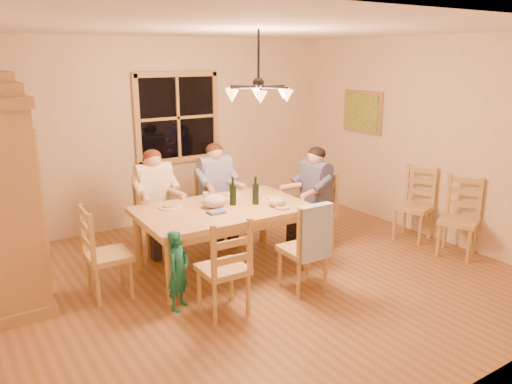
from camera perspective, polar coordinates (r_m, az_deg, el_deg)
floor at (r=5.77m, az=0.26°, el=-9.70°), size 5.50×5.50×0.00m
ceiling at (r=5.23m, az=0.29°, el=18.15°), size 5.50×5.00×0.02m
wall_back at (r=7.52m, az=-10.38°, el=6.76°), size 5.50×0.02×2.70m
wall_right at (r=7.21m, az=18.92°, el=5.81°), size 0.02×5.00×2.70m
window at (r=7.54m, az=-8.94°, el=8.38°), size 1.30×0.06×1.30m
painting at (r=7.93m, az=12.05°, el=8.94°), size 0.06×0.78×0.64m
chandelier at (r=5.24m, az=0.28°, el=11.33°), size 0.77×0.68×0.71m
dining_table at (r=5.77m, az=-3.82°, el=-2.68°), size 1.96×1.23×0.76m
chair_far_left at (r=6.49m, az=-11.30°, el=-4.21°), size 0.45×0.43×0.99m
chair_far_right at (r=6.81m, az=-4.55°, el=-3.01°), size 0.45×0.43×0.99m
chair_near_left at (r=4.95m, az=-3.76°, el=-10.35°), size 0.45×0.43×0.99m
chair_near_right at (r=5.42m, az=5.35°, el=-8.02°), size 0.45×0.43×0.99m
chair_end_left at (r=5.45m, az=-16.40°, el=-8.46°), size 0.43×0.45×0.99m
chair_end_right at (r=6.57m, az=6.60°, el=-3.75°), size 0.43×0.45×0.99m
adult_woman at (r=6.33m, az=-11.55°, el=0.38°), size 0.41×0.43×0.87m
adult_plaid_man at (r=6.66m, az=-4.65°, el=1.38°), size 0.41×0.43×0.87m
adult_slate_man at (r=6.42m, az=6.75°, el=0.79°), size 0.43×0.41×0.87m
towel at (r=5.13m, az=6.73°, el=-4.65°), size 0.38×0.11×0.58m
wine_bottle_a at (r=5.77m, az=-2.66°, el=0.08°), size 0.08×0.08×0.33m
wine_bottle_b at (r=5.80m, az=-0.05°, el=0.17°), size 0.08×0.08×0.33m
plate_woman at (r=5.79m, az=-9.77°, el=-1.69°), size 0.26×0.26×0.02m
plate_plaid at (r=6.16m, az=-2.93°, el=-0.43°), size 0.26×0.26×0.02m
plate_slate at (r=6.02m, az=1.83°, el=-0.79°), size 0.26×0.26×0.02m
wine_glass_a at (r=5.87m, az=-5.77°, el=-0.68°), size 0.06×0.06×0.14m
wine_glass_b at (r=6.07m, az=0.19°, el=-0.08°), size 0.06×0.06×0.14m
cap at (r=5.75m, az=2.38°, el=-1.11°), size 0.20×0.20×0.11m
napkin at (r=5.52m, az=-4.56°, el=-2.30°), size 0.18×0.15×0.03m
cloth_bundle at (r=5.72m, az=-4.81°, el=-1.01°), size 0.28×0.22×0.15m
child at (r=5.01m, az=-8.87°, el=-8.83°), size 0.36×0.33×0.82m
chair_spare_front at (r=6.75m, az=22.02°, el=-4.30°), size 0.56×0.57×0.99m
chair_spare_back at (r=7.14m, az=17.46°, el=-2.81°), size 0.53×0.55×0.99m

